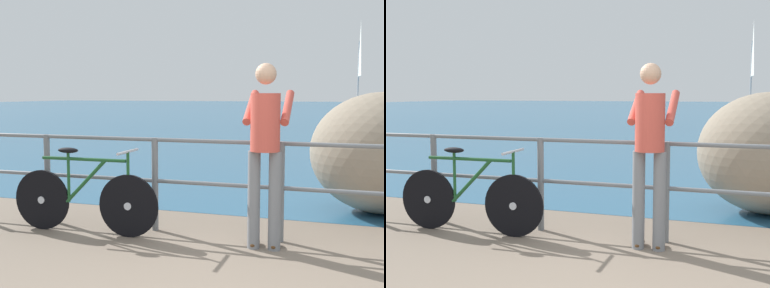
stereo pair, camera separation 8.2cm
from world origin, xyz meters
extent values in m
cube|color=#756656|center=(0.00, 20.00, -0.05)|extent=(120.00, 120.00, 0.10)
cube|color=#285B7F|center=(0.00, 47.83, 0.00)|extent=(120.00, 90.00, 0.01)
cylinder|color=slate|center=(-2.74, 1.91, 0.51)|extent=(0.07, 0.07, 1.02)
cylinder|color=slate|center=(-1.37, 1.91, 0.51)|extent=(0.07, 0.07, 1.02)
cylinder|color=slate|center=(0.00, 1.91, 0.51)|extent=(0.07, 0.07, 1.02)
cylinder|color=slate|center=(0.00, 1.91, 1.00)|extent=(8.21, 0.04, 0.04)
cylinder|color=slate|center=(0.00, 1.91, 0.55)|extent=(8.21, 0.04, 0.04)
cylinder|color=black|center=(-2.57, 1.56, 0.33)|extent=(0.66, 0.05, 0.66)
cylinder|color=#B7BCC6|center=(-2.57, 1.56, 0.33)|extent=(0.08, 0.06, 0.08)
cylinder|color=black|center=(-1.53, 1.57, 0.33)|extent=(0.66, 0.05, 0.66)
cylinder|color=#B7BCC6|center=(-1.53, 1.57, 0.33)|extent=(0.08, 0.06, 0.08)
cylinder|color=#194C23|center=(-2.05, 1.56, 0.80)|extent=(0.99, 0.05, 0.04)
cylinder|color=#194C23|center=(-2.02, 1.56, 0.57)|extent=(0.50, 0.05, 0.50)
cylinder|color=#194C23|center=(-2.23, 1.56, 0.59)|extent=(0.03, 0.03, 0.53)
ellipsoid|color=black|center=(-2.23, 1.56, 0.89)|extent=(0.24, 0.10, 0.06)
cylinder|color=#194C23|center=(-1.53, 1.57, 0.62)|extent=(0.03, 0.03, 0.57)
cylinder|color=#B7BCC6|center=(-1.53, 1.57, 0.90)|extent=(0.04, 0.48, 0.03)
cylinder|color=slate|center=(-0.21, 1.61, 0.47)|extent=(0.12, 0.12, 0.95)
ellipsoid|color=#513319|center=(-0.21, 1.67, 0.04)|extent=(0.11, 0.26, 0.08)
cylinder|color=slate|center=(-0.01, 1.62, 0.47)|extent=(0.12, 0.12, 0.95)
ellipsoid|color=#513319|center=(-0.01, 1.68, 0.04)|extent=(0.11, 0.26, 0.08)
cylinder|color=#CC4C3F|center=(-0.11, 1.61, 1.23)|extent=(0.28, 0.28, 0.55)
sphere|color=tan|center=(-0.11, 1.61, 1.68)|extent=(0.20, 0.20, 0.20)
cylinder|color=#CC4C3F|center=(-0.30, 1.85, 1.36)|extent=(0.10, 0.52, 0.34)
cylinder|color=#CC4C3F|center=(0.06, 1.86, 1.36)|extent=(0.10, 0.52, 0.34)
ellipsoid|color=gray|center=(1.01, 3.60, 0.76)|extent=(1.80, 1.68, 1.52)
ellipsoid|color=white|center=(0.28, 32.18, 0.36)|extent=(1.74, 4.51, 0.70)
cube|color=silver|center=(0.31, 31.88, 0.89)|extent=(0.93, 1.37, 0.36)
cylinder|color=#B2B2B7|center=(0.26, 32.38, 2.81)|extent=(0.10, 0.10, 4.20)
pyramid|color=white|center=(0.34, 31.64, 4.38)|extent=(0.22, 1.60, 3.57)
camera|label=1|loc=(0.78, -3.17, 1.50)|focal=47.90mm
camera|label=2|loc=(0.86, -3.15, 1.50)|focal=47.90mm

